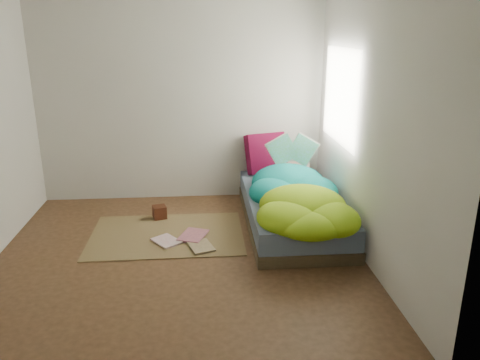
# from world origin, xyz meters

# --- Properties ---
(ground) EXTENTS (3.50, 3.50, 0.00)m
(ground) POSITION_xyz_m (0.00, 0.00, 0.00)
(ground) COLOR #432C19
(ground) RESTS_ON ground
(room_walls) EXTENTS (3.54, 3.54, 2.62)m
(room_walls) POSITION_xyz_m (0.01, 0.01, 1.63)
(room_walls) COLOR silver
(room_walls) RESTS_ON ground
(bed) EXTENTS (1.00, 2.00, 0.34)m
(bed) POSITION_xyz_m (1.22, 0.72, 0.17)
(bed) COLOR #362E1D
(bed) RESTS_ON ground
(duvet) EXTENTS (0.96, 1.84, 0.34)m
(duvet) POSITION_xyz_m (1.22, 0.50, 0.51)
(duvet) COLOR #076E73
(duvet) RESTS_ON bed
(rug) EXTENTS (1.60, 1.10, 0.01)m
(rug) POSITION_xyz_m (-0.15, 0.55, 0.01)
(rug) COLOR brown
(rug) RESTS_ON ground
(pillow_floral) EXTENTS (0.57, 0.42, 0.11)m
(pillow_floral) POSITION_xyz_m (1.31, 1.48, 0.40)
(pillow_floral) COLOR beige
(pillow_floral) RESTS_ON bed
(pillow_magenta) EXTENTS (0.52, 0.29, 0.50)m
(pillow_magenta) POSITION_xyz_m (1.05, 1.62, 0.59)
(pillow_magenta) COLOR #44041F
(pillow_magenta) RESTS_ON bed
(open_book) EXTENTS (0.50, 0.13, 0.30)m
(open_book) POSITION_xyz_m (1.30, 1.21, 0.83)
(open_book) COLOR green
(open_book) RESTS_ON duvet
(wooden_box) EXTENTS (0.18, 0.18, 0.14)m
(wooden_box) POSITION_xyz_m (-0.26, 1.01, 0.08)
(wooden_box) COLOR #35130C
(wooden_box) RESTS_ON rug
(floor_book_a) EXTENTS (0.34, 0.36, 0.02)m
(floor_book_a) POSITION_xyz_m (-0.23, 0.29, 0.02)
(floor_book_a) COLOR beige
(floor_book_a) RESTS_ON rug
(floor_book_b) EXTENTS (0.35, 0.40, 0.03)m
(floor_book_b) POSITION_xyz_m (0.01, 0.50, 0.03)
(floor_book_b) COLOR #C16F73
(floor_book_b) RESTS_ON rug
(floor_book_c) EXTENTS (0.30, 0.35, 0.02)m
(floor_book_c) POSITION_xyz_m (0.10, 0.17, 0.02)
(floor_book_c) COLOR tan
(floor_book_c) RESTS_ON rug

